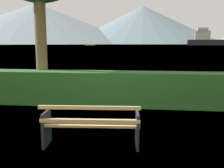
# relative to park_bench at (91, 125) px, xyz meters

# --- Properties ---
(ground_plane) EXTENTS (1400.00, 1400.00, 0.00)m
(ground_plane) POSITION_rel_park_bench_xyz_m (-0.00, 0.06, -0.43)
(ground_plane) COLOR olive
(water_surface) EXTENTS (620.00, 620.00, 0.00)m
(water_surface) POSITION_rel_park_bench_xyz_m (-0.00, 307.68, -0.43)
(water_surface) COLOR #6B8EA3
(water_surface) RESTS_ON ground_plane
(park_bench) EXTENTS (1.88, 0.70, 0.87)m
(park_bench) POSITION_rel_park_bench_xyz_m (0.00, 0.00, 0.00)
(park_bench) COLOR tan
(park_bench) RESTS_ON ground_plane
(hedge_row) EXTENTS (10.46, 0.85, 1.08)m
(hedge_row) POSITION_rel_park_bench_xyz_m (-0.00, 3.42, 0.11)
(hedge_row) COLOR #285B23
(hedge_row) RESTS_ON ground_plane
(cargo_ship_large) EXTENTS (72.05, 20.00, 15.50)m
(cargo_ship_large) POSITION_rel_park_bench_xyz_m (71.31, 237.85, 3.90)
(cargo_ship_large) COLOR #232328
(cargo_ship_large) RESTS_ON water_surface
(sailboat_mid) EXTENTS (8.44, 3.26, 1.22)m
(sailboat_mid) POSITION_rel_park_bench_xyz_m (-44.61, 216.74, 0.03)
(sailboat_mid) COLOR gold
(sailboat_mid) RESTS_ON water_surface
(distant_hills) EXTENTS (843.82, 431.78, 83.83)m
(distant_hills) POSITION_rel_park_bench_xyz_m (-82.71, 544.63, 38.83)
(distant_hills) COLOR gray
(distant_hills) RESTS_ON ground_plane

